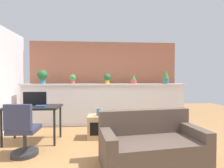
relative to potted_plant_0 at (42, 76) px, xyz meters
name	(u,v)px	position (x,y,z in m)	size (l,w,h in m)	color
ground_plane	(109,157)	(1.72, -1.94, -1.41)	(12.00, 12.00, 0.00)	#9E7042
divider_wall	(105,105)	(1.72, 0.06, -0.83)	(4.61, 0.16, 1.15)	silver
plant_shelf	(105,84)	(1.72, 0.02, -0.24)	(4.61, 0.29, 0.04)	silver
brick_wall_behind	(104,81)	(1.72, 0.66, -0.16)	(4.61, 0.10, 2.50)	#AD664C
potted_plant_0	(42,76)	(0.00, 0.00, 0.00)	(0.28, 0.28, 0.38)	#386B84
potted_plant_1	(73,78)	(0.81, 0.05, -0.07)	(0.18, 0.18, 0.26)	#B7474C
potted_plant_2	(107,78)	(1.78, 0.01, -0.06)	(0.21, 0.21, 0.29)	gold
potted_plant_3	(134,80)	(2.55, 0.05, -0.10)	(0.17, 0.17, 0.27)	#B7474C
potted_plant_4	(166,76)	(3.47, -0.01, -0.01)	(0.17, 0.17, 0.42)	#386B84
desk	(33,110)	(0.18, -1.13, -0.74)	(1.10, 0.60, 0.75)	black
tv_monitor	(35,99)	(0.19, -1.05, -0.51)	(0.47, 0.04, 0.29)	black
office_chair	(23,134)	(0.27, -1.82, -1.02)	(0.46, 0.47, 0.91)	#262628
side_cube_shelf	(97,126)	(1.50, -0.97, -1.16)	(0.40, 0.41, 0.50)	tan
vase_on_shelf	(99,112)	(1.54, -1.01, -0.83)	(0.09, 0.09, 0.16)	teal
book_on_desk	(41,106)	(0.38, -1.25, -0.64)	(0.19, 0.10, 0.04)	#2D4C8C
couch	(151,145)	(2.36, -2.20, -1.13)	(1.64, 0.95, 0.80)	brown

